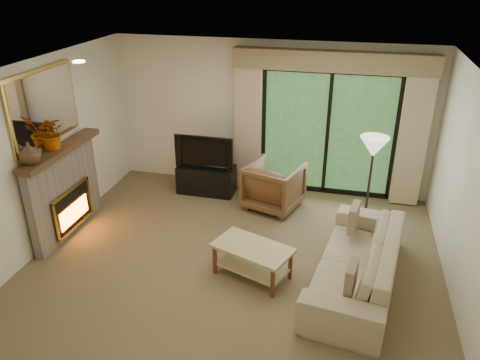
% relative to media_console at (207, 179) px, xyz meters
% --- Properties ---
extents(floor, '(5.50, 5.50, 0.00)m').
position_rel_media_console_xyz_m(floor, '(1.01, -1.95, -0.25)').
color(floor, brown).
rests_on(floor, ground).
extents(ceiling, '(5.50, 5.50, 0.00)m').
position_rel_media_console_xyz_m(ceiling, '(1.01, -1.95, 2.35)').
color(ceiling, silver).
rests_on(ceiling, ground).
extents(wall_back, '(5.00, 0.00, 5.00)m').
position_rel_media_console_xyz_m(wall_back, '(1.01, 0.55, 1.05)').
color(wall_back, '#EEE3C7').
rests_on(wall_back, ground).
extents(wall_front, '(5.00, 0.00, 5.00)m').
position_rel_media_console_xyz_m(wall_front, '(1.01, -4.45, 1.05)').
color(wall_front, '#EEE3C7').
rests_on(wall_front, ground).
extents(wall_left, '(0.00, 5.00, 5.00)m').
position_rel_media_console_xyz_m(wall_left, '(-1.74, -1.95, 1.05)').
color(wall_left, '#EEE3C7').
rests_on(wall_left, ground).
extents(wall_right, '(0.00, 5.00, 5.00)m').
position_rel_media_console_xyz_m(wall_right, '(3.76, -1.95, 1.05)').
color(wall_right, '#EEE3C7').
rests_on(wall_right, ground).
extents(fireplace, '(0.24, 1.70, 1.37)m').
position_rel_media_console_xyz_m(fireplace, '(-1.62, -1.75, 0.44)').
color(fireplace, gray).
rests_on(fireplace, floor).
extents(mirror, '(0.07, 1.45, 1.02)m').
position_rel_media_console_xyz_m(mirror, '(-1.71, -1.75, 1.70)').
color(mirror, gold).
rests_on(mirror, wall_left).
extents(sliding_door, '(2.26, 0.10, 2.16)m').
position_rel_media_console_xyz_m(sliding_door, '(2.01, 0.50, 0.85)').
color(sliding_door, black).
rests_on(sliding_door, floor).
extents(curtain_left, '(0.45, 0.18, 2.35)m').
position_rel_media_console_xyz_m(curtain_left, '(0.66, 0.39, 0.95)').
color(curtain_left, '#C5AC88').
rests_on(curtain_left, floor).
extents(curtain_right, '(0.45, 0.18, 2.35)m').
position_rel_media_console_xyz_m(curtain_right, '(3.36, 0.39, 0.95)').
color(curtain_right, '#C5AC88').
rests_on(curtain_right, floor).
extents(cornice, '(3.20, 0.24, 0.32)m').
position_rel_media_console_xyz_m(cornice, '(2.01, 0.41, 2.07)').
color(cornice, '#927A55').
rests_on(cornice, wall_back).
extents(media_console, '(1.00, 0.46, 0.50)m').
position_rel_media_console_xyz_m(media_console, '(0.00, 0.00, 0.00)').
color(media_console, black).
rests_on(media_console, floor).
extents(tv, '(1.02, 0.14, 0.59)m').
position_rel_media_console_xyz_m(tv, '(0.00, 0.00, 0.54)').
color(tv, black).
rests_on(tv, media_console).
extents(armchair, '(1.04, 1.06, 0.78)m').
position_rel_media_console_xyz_m(armchair, '(1.24, -0.27, 0.14)').
color(armchair, brown).
rests_on(armchair, floor).
extents(sofa, '(1.27, 2.48, 0.69)m').
position_rel_media_console_xyz_m(sofa, '(2.62, -2.06, 0.10)').
color(sofa, tan).
rests_on(sofa, floor).
extents(pillow_near, '(0.15, 0.37, 0.36)m').
position_rel_media_console_xyz_m(pillow_near, '(2.54, -2.74, 0.33)').
color(pillow_near, brown).
rests_on(pillow_near, sofa).
extents(pillow_far, '(0.15, 0.39, 0.38)m').
position_rel_media_console_xyz_m(pillow_far, '(2.54, -1.38, 0.33)').
color(pillow_far, brown).
rests_on(pillow_far, sofa).
extents(coffee_table, '(1.12, 0.86, 0.45)m').
position_rel_media_console_xyz_m(coffee_table, '(1.31, -2.20, -0.02)').
color(coffee_table, tan).
rests_on(coffee_table, floor).
extents(floor_lamp, '(0.50, 0.50, 1.53)m').
position_rel_media_console_xyz_m(floor_lamp, '(2.72, -0.72, 0.51)').
color(floor_lamp, beige).
rests_on(floor_lamp, floor).
extents(vase, '(0.30, 0.30, 0.29)m').
position_rel_media_console_xyz_m(vase, '(-1.60, -2.35, 1.27)').
color(vase, '#4D331F').
rests_on(vase, fireplace).
extents(branches, '(0.52, 0.48, 0.48)m').
position_rel_media_console_xyz_m(branches, '(-1.60, -1.83, 1.36)').
color(branches, '#A94A07').
rests_on(branches, fireplace).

